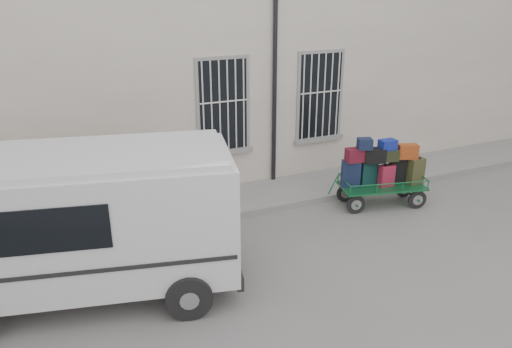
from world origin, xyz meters
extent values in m
plane|color=slate|center=(0.00, 0.00, 0.00)|extent=(80.00, 80.00, 0.00)
cube|color=#BCB6A1|center=(0.00, 5.50, 3.00)|extent=(24.00, 5.00, 6.00)
cylinder|color=black|center=(0.95, 2.92, 2.80)|extent=(0.11, 0.11, 5.60)
cube|color=black|center=(-0.40, 2.98, 2.25)|extent=(1.20, 0.08, 2.20)
cube|color=gray|center=(-0.40, 2.96, 1.09)|extent=(1.45, 0.22, 0.12)
cube|color=black|center=(2.30, 2.98, 2.25)|extent=(1.20, 0.08, 2.20)
cube|color=gray|center=(2.30, 2.96, 1.09)|extent=(1.45, 0.22, 0.12)
cube|color=slate|center=(0.00, 2.20, 0.07)|extent=(24.00, 1.70, 0.15)
cylinder|color=black|center=(1.91, 0.53, 0.23)|extent=(0.45, 0.16, 0.45)
cylinder|color=gray|center=(1.91, 0.53, 0.23)|extent=(0.26, 0.14, 0.25)
cylinder|color=black|center=(2.07, 1.19, 0.23)|extent=(0.45, 0.16, 0.45)
cylinder|color=gray|center=(2.07, 1.19, 0.23)|extent=(0.26, 0.14, 0.25)
cylinder|color=black|center=(3.40, 0.16, 0.23)|extent=(0.45, 0.16, 0.45)
cylinder|color=gray|center=(3.40, 0.16, 0.23)|extent=(0.26, 0.14, 0.25)
cylinder|color=black|center=(3.56, 0.83, 0.23)|extent=(0.45, 0.16, 0.45)
cylinder|color=gray|center=(3.56, 0.83, 0.23)|extent=(0.26, 0.14, 0.25)
cube|color=#155E30|center=(2.73, 0.68, 0.50)|extent=(2.14, 1.34, 0.05)
cylinder|color=#155E30|center=(1.55, 0.97, 0.63)|extent=(0.26, 0.10, 0.51)
cube|color=#111E34|center=(2.00, 0.95, 0.83)|extent=(0.49, 0.41, 0.63)
cube|color=black|center=(2.00, 0.95, 1.16)|extent=(0.20, 0.17, 0.03)
cube|color=black|center=(2.44, 0.87, 0.82)|extent=(0.43, 0.26, 0.60)
cube|color=black|center=(2.44, 0.87, 1.13)|extent=(0.19, 0.15, 0.03)
cube|color=#A01D35|center=(2.79, 0.62, 0.78)|extent=(0.37, 0.20, 0.51)
cube|color=black|center=(2.79, 0.62, 1.05)|extent=(0.16, 0.13, 0.03)
cube|color=black|center=(3.16, 0.69, 0.83)|extent=(0.43, 0.33, 0.62)
cube|color=black|center=(3.16, 0.69, 1.15)|extent=(0.17, 0.14, 0.03)
cube|color=#323219|center=(3.50, 0.45, 0.84)|extent=(0.38, 0.25, 0.63)
cube|color=black|center=(3.50, 0.45, 1.17)|extent=(0.18, 0.16, 0.03)
cube|color=#511022|center=(2.08, 0.89, 1.30)|extent=(0.51, 0.35, 0.31)
cube|color=black|center=(2.49, 0.74, 1.28)|extent=(0.55, 0.44, 0.33)
cube|color=black|center=(2.83, 0.67, 1.27)|extent=(0.47, 0.38, 0.26)
cube|color=maroon|center=(3.30, 0.56, 1.32)|extent=(0.51, 0.39, 0.34)
cube|color=#111E34|center=(2.22, 0.79, 1.58)|extent=(0.39, 0.35, 0.25)
cube|color=navy|center=(2.80, 0.69, 1.52)|extent=(0.40, 0.28, 0.23)
cube|color=silver|center=(-4.09, -0.23, 1.43)|extent=(5.26, 3.17, 2.01)
cube|color=silver|center=(-4.09, -0.23, 2.47)|extent=(5.00, 2.95, 0.11)
cube|color=black|center=(-4.98, -1.12, 1.76)|extent=(2.40, 0.59, 0.69)
cube|color=black|center=(-1.69, -0.79, 1.76)|extent=(0.39, 1.53, 0.61)
cube|color=black|center=(-1.70, -0.78, 0.48)|extent=(0.57, 2.03, 0.25)
cube|color=white|center=(-1.66, -0.79, 0.74)|extent=(0.14, 0.46, 0.13)
cylinder|color=black|center=(-5.44, 1.13, 0.38)|extent=(0.79, 0.41, 0.76)
cylinder|color=black|center=(-2.75, -1.60, 0.38)|extent=(0.79, 0.41, 0.76)
cylinder|color=black|center=(-2.29, 0.40, 0.38)|extent=(0.79, 0.41, 0.76)
camera|label=1|loc=(-4.51, -8.12, 5.04)|focal=35.00mm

